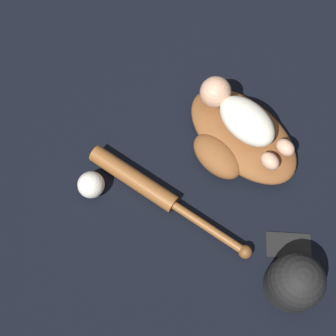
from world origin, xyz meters
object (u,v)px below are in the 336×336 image
Objects in this scene: baseball_glove at (238,138)px; baseball_cap at (296,281)px; baseball_bat at (149,189)px; baseball at (91,185)px; baby_figure at (241,116)px.

baseball_cap reaches higher than baseball_glove.
baseball_glove is 0.43m from baseball_cap.
baseball is (0.13, 0.10, 0.01)m from baseball_bat.
baseball_bat is 2.38× the size of baseball_cap.
baby_figure is 0.47m from baseball_cap.
baby_figure is at bearing -118.15° from baseball.
baseball is 0.34× the size of baseball_cap.
baseball_glove is 0.30m from baseball_bat.
baseball_glove reaches higher than baseball_bat.
baseball_glove is at bearing 135.12° from baby_figure.
baseball_cap reaches higher than baseball_bat.
baseball is at bearing 36.61° from baseball_bat.
baseball_cap is (-0.35, 0.25, 0.02)m from baseball_glove.
baseball_glove is 0.77× the size of baseball_bat.
baby_figure is 1.46× the size of baseball_cap.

